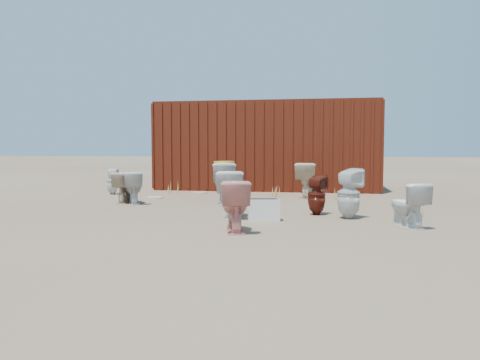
% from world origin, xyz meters
% --- Properties ---
extents(ground, '(100.00, 100.00, 0.00)m').
position_xyz_m(ground, '(0.00, 0.00, 0.00)').
color(ground, brown).
rests_on(ground, ground).
extents(shipping_container, '(6.00, 2.40, 2.40)m').
position_xyz_m(shipping_container, '(0.00, 5.20, 1.20)').
color(shipping_container, '#511B0D').
rests_on(shipping_container, ground).
extents(toilet_front_a, '(0.61, 0.75, 0.67)m').
position_xyz_m(toilet_front_a, '(-2.31, 1.01, 0.33)').
color(toilet_front_a, silver).
rests_on(toilet_front_a, ground).
extents(toilet_front_pink, '(0.56, 0.78, 0.72)m').
position_xyz_m(toilet_front_pink, '(0.35, -1.77, 0.36)').
color(toilet_front_pink, '#E78F85').
rests_on(toilet_front_pink, ground).
extents(toilet_front_c, '(0.48, 0.79, 0.79)m').
position_xyz_m(toilet_front_c, '(0.06, -0.48, 0.39)').
color(toilet_front_c, silver).
rests_on(toilet_front_c, ground).
extents(toilet_front_maroon, '(0.41, 0.42, 0.69)m').
position_xyz_m(toilet_front_maroon, '(1.44, 0.06, 0.34)').
color(toilet_front_maroon, '#56180E').
rests_on(toilet_front_maroon, ground).
extents(toilet_front_e, '(0.62, 0.74, 0.66)m').
position_xyz_m(toilet_front_e, '(2.76, -1.00, 0.33)').
color(toilet_front_e, white).
rests_on(toilet_front_e, ground).
extents(toilet_back_a, '(0.36, 0.37, 0.65)m').
position_xyz_m(toilet_back_a, '(-3.60, 2.75, 0.33)').
color(toilet_back_a, white).
rests_on(toilet_back_a, ground).
extents(toilet_back_beige_left, '(0.46, 0.68, 0.65)m').
position_xyz_m(toilet_back_beige_left, '(-2.52, 1.15, 0.32)').
color(toilet_back_beige_left, '#C3AB8F').
rests_on(toilet_back_beige_left, ground).
extents(toilet_back_beige_right, '(0.60, 0.87, 0.82)m').
position_xyz_m(toilet_back_beige_right, '(1.21, 2.74, 0.41)').
color(toilet_back_beige_right, beige).
rests_on(toilet_back_beige_right, ground).
extents(toilet_back_yellowlid, '(0.65, 0.92, 0.85)m').
position_xyz_m(toilet_back_yellowlid, '(-0.48, 1.44, 0.43)').
color(toilet_back_yellowlid, silver).
rests_on(toilet_back_yellowlid, ground).
extents(toilet_back_e, '(0.53, 0.53, 0.83)m').
position_xyz_m(toilet_back_e, '(1.96, -0.28, 0.41)').
color(toilet_back_e, silver).
rests_on(toilet_back_e, ground).
extents(yellow_lid, '(0.43, 0.54, 0.02)m').
position_xyz_m(yellow_lid, '(-0.48, 1.44, 0.87)').
color(yellow_lid, gold).
rests_on(yellow_lid, toilet_back_yellowlid).
extents(loose_tank, '(0.53, 0.29, 0.35)m').
position_xyz_m(loose_tank, '(0.63, -0.75, 0.17)').
color(loose_tank, white).
rests_on(loose_tank, ground).
extents(loose_lid_near, '(0.49, 0.57, 0.02)m').
position_xyz_m(loose_lid_near, '(-1.55, 3.50, 0.01)').
color(loose_lid_near, '#C3B18D').
rests_on(loose_lid_near, ground).
extents(loose_lid_far, '(0.58, 0.59, 0.02)m').
position_xyz_m(loose_lid_far, '(-2.25, 2.14, 0.01)').
color(loose_lid_far, '#CBB093').
rests_on(loose_lid_far, ground).
extents(weed_clump_a, '(0.36, 0.36, 0.31)m').
position_xyz_m(weed_clump_a, '(-2.14, 3.27, 0.15)').
color(weed_clump_a, tan).
rests_on(weed_clump_a, ground).
extents(weed_clump_b, '(0.32, 0.32, 0.29)m').
position_xyz_m(weed_clump_b, '(0.43, 2.88, 0.15)').
color(weed_clump_b, tan).
rests_on(weed_clump_b, ground).
extents(weed_clump_c, '(0.36, 0.36, 0.32)m').
position_xyz_m(weed_clump_c, '(1.96, 2.66, 0.16)').
color(weed_clump_c, tan).
rests_on(weed_clump_c, ground).
extents(weed_clump_d, '(0.30, 0.30, 0.28)m').
position_xyz_m(weed_clump_d, '(-0.68, 3.14, 0.14)').
color(weed_clump_d, tan).
rests_on(weed_clump_d, ground).
extents(weed_clump_e, '(0.34, 0.34, 0.34)m').
position_xyz_m(weed_clump_e, '(1.40, 3.50, 0.17)').
color(weed_clump_e, tan).
rests_on(weed_clump_e, ground).
extents(weed_clump_f, '(0.28, 0.28, 0.27)m').
position_xyz_m(weed_clump_f, '(3.06, 0.15, 0.13)').
color(weed_clump_f, tan).
rests_on(weed_clump_f, ground).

